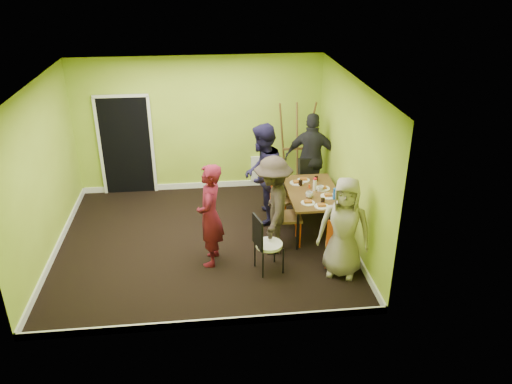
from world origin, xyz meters
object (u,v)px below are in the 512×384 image
Objects in this scene: orange_bottle at (309,186)px; person_back_end at (312,158)px; blue_bottle at (335,194)px; chair_back_end at (309,173)px; person_standing at (210,215)px; person_left_far at (262,175)px; person_front_end at (344,228)px; dining_table at (313,194)px; chair_bentwood at (265,241)px; person_left_near at (273,206)px; chair_left_near at (283,212)px; easel at (295,147)px; thermos at (315,185)px; chair_front_end at (337,240)px; chair_left_far at (278,195)px.

person_back_end is at bearing 75.60° from orange_bottle.
chair_back_end is at bearing 97.09° from blue_bottle.
person_standing reaches higher than blue_bottle.
person_left_far reaches higher than blue_bottle.
person_front_end is at bearing -82.66° from orange_bottle.
orange_bottle reaches higher than dining_table.
chair_bentwood is 0.70m from person_left_near.
chair_left_near is at bearing -173.67° from blue_bottle.
dining_table is at bearing 94.51° from person_back_end.
orange_bottle is at bearing 125.82° from blue_bottle.
chair_back_end is 0.87m from orange_bottle.
thermos is (0.04, -1.69, -0.10)m from easel.
chair_front_end is at bearing 66.51° from person_left_near.
dining_table is at bearing -139.64° from thermos.
person_left_far is at bearing 138.05° from chair_front_end.
orange_bottle is at bearing 129.68° from chair_bentwood.
chair_left_near is at bearing 149.94° from person_front_end.
person_front_end is (0.76, -1.64, 0.21)m from chair_left_far.
chair_back_end is 4.95× the size of blue_bottle.
blue_bottle is 1.37m from person_left_far.
chair_left_near is (-0.61, -0.44, -0.08)m from dining_table.
thermos is at bearing -56.76° from orange_bottle.
thermos is 0.12× the size of person_left_near.
person_standing reaches higher than orange_bottle.
blue_bottle is 0.12× the size of person_front_end.
chair_back_end is at bearing 137.45° from chair_bentwood.
person_front_end is at bearing -83.41° from dining_table.
person_left_near is at bearing 21.29° from person_left_far.
dining_table is at bearing 138.15° from person_left_near.
orange_bottle is at bearing 92.31° from person_left_far.
chair_left_far is 0.46m from person_left_far.
chair_front_end is at bearing -85.65° from thermos.
orange_bottle is 0.04× the size of person_left_far.
chair_bentwood is 1.72m from orange_bottle.
person_standing reaches higher than chair_left_far.
chair_left_far is at bearing 64.75° from person_back_end.
thermos is at bearing 76.44° from chair_back_end.
person_left_far is (-0.86, 0.38, 0.25)m from dining_table.
blue_bottle is (0.18, 0.92, 0.35)m from chair_front_end.
blue_bottle is 2.22m from person_standing.
dining_table is at bearing 125.85° from chair_bentwood.
blue_bottle is 0.12× the size of person_left_near.
blue_bottle reaches higher than dining_table.
person_left_far is at bearing 156.26° from dining_table.
chair_left_far is 1.82m from person_front_end.
dining_table is 0.17m from thermos.
chair_back_end is at bearing 77.98° from orange_bottle.
dining_table is 0.89× the size of person_left_near.
chair_left_far is 0.66× the size of person_front_end.
orange_bottle is at bearing 119.15° from person_front_end.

